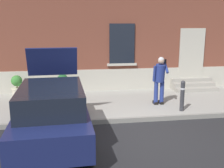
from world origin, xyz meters
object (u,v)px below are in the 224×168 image
object	(u,v)px
bollard_far_left	(62,99)
person_on_phone	(160,78)
planter_cream	(17,85)
hatchback_car_navy	(52,112)
bollard_near_person	(182,95)
planter_terracotta	(63,84)

from	to	relation	value
bollard_far_left	person_on_phone	xyz separation A→B (m)	(3.42, 0.81, 0.44)
planter_cream	bollard_far_left	bearing A→B (deg)	-55.87
hatchback_car_navy	bollard_near_person	bearing A→B (deg)	19.36
hatchback_car_navy	bollard_near_person	world-z (taller)	hatchback_car_navy
bollard_far_left	person_on_phone	bearing A→B (deg)	13.36
bollard_far_left	planter_terracotta	world-z (taller)	bollard_far_left
bollard_far_left	planter_cream	bearing A→B (deg)	124.13
person_on_phone	planter_terracotta	world-z (taller)	person_on_phone
hatchback_car_navy	bollard_near_person	size ratio (longest dim) A/B	3.94
hatchback_car_navy	person_on_phone	distance (m)	4.29
hatchback_car_navy	bollard_far_left	xyz separation A→B (m)	(0.20, 1.46, -0.09)
planter_cream	person_on_phone	bearing A→B (deg)	-20.44
bollard_far_left	planter_cream	world-z (taller)	bollard_far_left
bollard_near_person	bollard_far_left	size ratio (longest dim) A/B	1.00
bollard_far_left	planter_cream	distance (m)	3.37
bollard_far_left	bollard_near_person	bearing A→B (deg)	0.00
hatchback_car_navy	person_on_phone	bearing A→B (deg)	32.08
hatchback_car_navy	planter_terracotta	distance (m)	4.29
planter_terracotta	planter_cream	bearing A→B (deg)	-178.93
hatchback_car_navy	bollard_far_left	bearing A→B (deg)	82.04
planter_cream	planter_terracotta	bearing A→B (deg)	1.07
bollard_near_person	person_on_phone	world-z (taller)	person_on_phone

